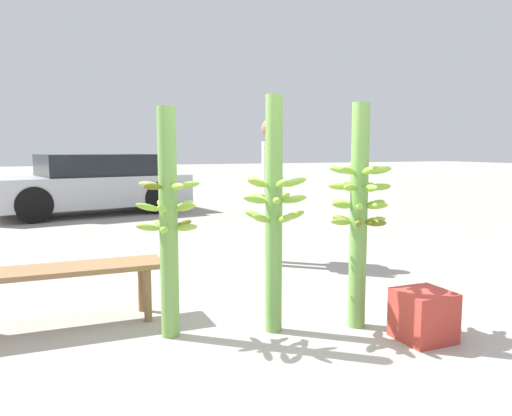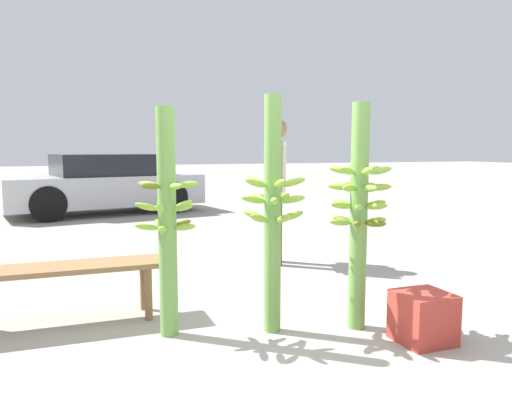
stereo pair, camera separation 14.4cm
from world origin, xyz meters
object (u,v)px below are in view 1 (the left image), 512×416
vendor_person (271,178)px  market_bench (59,276)px  banana_stalk_right (359,211)px  parked_car (91,184)px  produce_crate (423,315)px  banana_stalk_center (274,212)px  banana_stalk_left (168,221)px

vendor_person → market_bench: size_ratio=1.09×
banana_stalk_right → market_bench: 2.31m
market_bench → parked_car: (0.81, 6.93, 0.22)m
market_bench → produce_crate: market_bench is taller
banana_stalk_right → parked_car: size_ratio=0.40×
banana_stalk_center → banana_stalk_right: 0.64m
banana_stalk_right → vendor_person: size_ratio=0.99×
market_bench → banana_stalk_left: bearing=-34.9°
banana_stalk_left → market_bench: (-0.73, 0.52, -0.45)m
banana_stalk_center → banana_stalk_left: bearing=165.1°
parked_car → banana_stalk_center: bearing=173.9°
vendor_person → produce_crate: vendor_person is taller
banana_stalk_left → banana_stalk_center: banana_stalk_center is taller
banana_stalk_left → banana_stalk_right: bearing=-14.7°
banana_stalk_right → banana_stalk_left: bearing=165.3°
vendor_person → parked_car: (-1.55, 5.62, -0.40)m
banana_stalk_right → produce_crate: (0.28, -0.41, -0.71)m
vendor_person → banana_stalk_center: bearing=176.8°
parked_car → produce_crate: 8.38m
banana_stalk_right → market_bench: banana_stalk_right is taller
banana_stalk_left → parked_car: bearing=89.4°
banana_stalk_center → produce_crate: banana_stalk_center is taller
banana_stalk_right → produce_crate: size_ratio=4.76×
banana_stalk_left → vendor_person: vendor_person is taller
vendor_person → produce_crate: size_ratio=4.79×
banana_stalk_right → vendor_person: bearing=82.8°
parked_car → produce_crate: size_ratio=11.84×
market_bench → parked_car: bearing=83.8°
market_bench → produce_crate: size_ratio=4.39×
banana_stalk_right → produce_crate: 0.87m
banana_stalk_left → market_bench: bearing=144.6°
vendor_person → parked_car: size_ratio=0.40×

